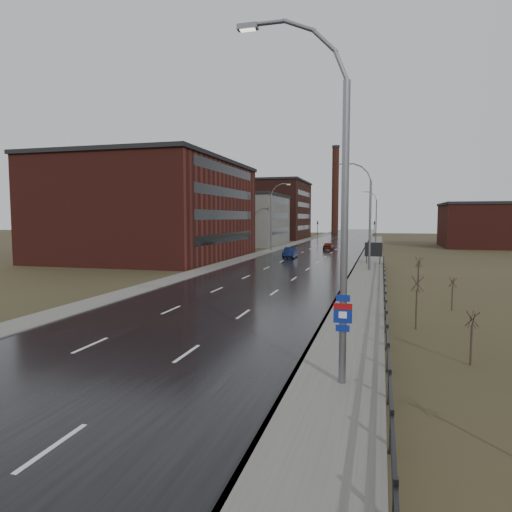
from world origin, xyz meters
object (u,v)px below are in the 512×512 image
Objects in this scene: streetlight_main at (335,206)px; car_far at (328,246)px; car_near at (290,253)px; billboard at (373,250)px.

car_far is at bearing 96.51° from streetlight_main.
streetlight_main reaches higher than car_near.
car_near is at bearing 150.52° from billboard.
billboard reaches higher than car_near.
car_near is 17.45m from car_far.
streetlight_main reaches higher than billboard.
billboard is 0.68× the size of car_far.
streetlight_main is 3.05× the size of car_far.
streetlight_main is at bearing 97.01° from car_far.
streetlight_main is 48.72m from car_near.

